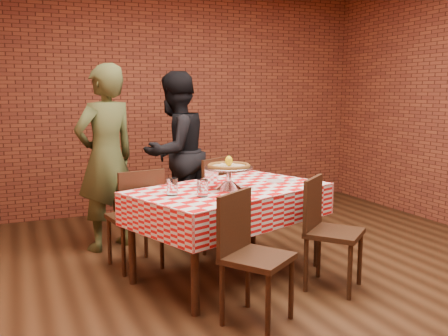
{
  "coord_description": "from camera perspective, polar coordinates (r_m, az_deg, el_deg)",
  "views": [
    {
      "loc": [
        -1.86,
        -3.2,
        1.55
      ],
      "look_at": [
        -0.27,
        0.51,
        0.92
      ],
      "focal_mm": 39.36,
      "sensor_mm": 36.0,
      "label": 1
    }
  ],
  "objects": [
    {
      "name": "back_wall",
      "position": [
        6.47,
        -6.63,
        7.95
      ],
      "size": [
        5.5,
        0.0,
        5.5
      ],
      "primitive_type": "plane",
      "rotation": [
        1.57,
        0.0,
        0.0
      ],
      "color": "brown",
      "rests_on": "ground"
    },
    {
      "name": "water_glass_right",
      "position": [
        3.78,
        -6.03,
        -2.19
      ],
      "size": [
        0.11,
        0.11,
        0.13
      ],
      "primitive_type": "cylinder",
      "rotation": [
        0.0,
        0.0,
        0.35
      ],
      "color": "white",
      "rests_on": "tablecloth"
    },
    {
      "name": "diner_black",
      "position": [
        5.43,
        -5.69,
        1.81
      ],
      "size": [
        1.08,
        1.01,
        1.77
      ],
      "primitive_type": "imported",
      "rotation": [
        0.0,
        0.0,
        3.67
      ],
      "color": "black",
      "rests_on": "ground"
    },
    {
      "name": "chair_far_left",
      "position": [
        4.41,
        -10.35,
        -5.72
      ],
      "size": [
        0.47,
        0.47,
        0.89
      ],
      "primitive_type": null,
      "rotation": [
        0.0,
        0.0,
        3.3
      ],
      "color": "#3B2210",
      "rests_on": "ground"
    },
    {
      "name": "sweetener_packet_a",
      "position": [
        4.4,
        7.79,
        -1.51
      ],
      "size": [
        0.06,
        0.06,
        0.0
      ],
      "primitive_type": "cube",
      "rotation": [
        0.0,
        0.0,
        0.58
      ],
      "color": "white",
      "rests_on": "tablecloth"
    },
    {
      "name": "side_plate",
      "position": [
        4.36,
        5.97,
        -1.53
      ],
      "size": [
        0.21,
        0.21,
        0.01
      ],
      "primitive_type": "cylinder",
      "rotation": [
        0.0,
        0.0,
        0.35
      ],
      "color": "white",
      "rests_on": "tablecloth"
    },
    {
      "name": "chair_far_right",
      "position": [
        4.9,
        -2.61,
        -3.96
      ],
      "size": [
        0.6,
        0.6,
        0.92
      ],
      "primitive_type": null,
      "rotation": [
        0.0,
        0.0,
        3.66
      ],
      "color": "#3B2210",
      "rests_on": "ground"
    },
    {
      "name": "pizza_stand",
      "position": [
        4.01,
        0.57,
        -1.18
      ],
      "size": [
        0.55,
        0.55,
        0.18
      ],
      "primitive_type": null,
      "rotation": [
        0.0,
        0.0,
        0.54
      ],
      "color": "silver",
      "rests_on": "tablecloth"
    },
    {
      "name": "sweetener_packet_b",
      "position": [
        4.43,
        8.01,
        -1.45
      ],
      "size": [
        0.06,
        0.05,
        0.0
      ],
      "primitive_type": "cube",
      "rotation": [
        0.0,
        0.0,
        0.3
      ],
      "color": "white",
      "rests_on": "tablecloth"
    },
    {
      "name": "lemon",
      "position": [
        3.99,
        0.57,
        0.82
      ],
      "size": [
        0.09,
        0.09,
        0.08
      ],
      "primitive_type": "ellipsoid",
      "rotation": [
        0.0,
        0.0,
        0.54
      ],
      "color": "yellow",
      "rests_on": "pizza"
    },
    {
      "name": "tablecloth",
      "position": [
        4.11,
        0.63,
        -4.12
      ],
      "size": [
        1.86,
        1.48,
        0.27
      ],
      "primitive_type": null,
      "rotation": [
        0.0,
        0.0,
        0.35
      ],
      "color": "red",
      "rests_on": "table"
    },
    {
      "name": "water_glass_left",
      "position": [
        3.72,
        -2.52,
        -2.34
      ],
      "size": [
        0.11,
        0.11,
        0.13
      ],
      "primitive_type": "cylinder",
      "rotation": [
        0.0,
        0.0,
        0.35
      ],
      "color": "white",
      "rests_on": "tablecloth"
    },
    {
      "name": "pizza",
      "position": [
        3.99,
        0.57,
        0.16
      ],
      "size": [
        0.48,
        0.48,
        0.03
      ],
      "primitive_type": "cylinder",
      "rotation": [
        0.0,
        0.0,
        0.54
      ],
      "color": "beige",
      "rests_on": "pizza_stand"
    },
    {
      "name": "ground",
      "position": [
        4.01,
        6.59,
        -13.88
      ],
      "size": [
        6.0,
        6.0,
        0.0
      ],
      "primitive_type": "plane",
      "color": "black",
      "rests_on": "ground"
    },
    {
      "name": "diner_olive",
      "position": [
        4.92,
        -13.53,
        1.14
      ],
      "size": [
        0.78,
        0.67,
        1.81
      ],
      "primitive_type": "imported",
      "rotation": [
        0.0,
        0.0,
        3.56
      ],
      "color": "#434A26",
      "rests_on": "ground"
    },
    {
      "name": "table",
      "position": [
        4.17,
        0.63,
        -7.43
      ],
      "size": [
        1.81,
        1.43,
        0.75
      ],
      "primitive_type": "cube",
      "rotation": [
        0.0,
        0.0,
        0.35
      ],
      "color": "#3B2210",
      "rests_on": "ground"
    },
    {
      "name": "chair_near_right",
      "position": [
        3.98,
        12.69,
        -7.53
      ],
      "size": [
        0.56,
        0.56,
        0.88
      ],
      "primitive_type": null,
      "rotation": [
        0.0,
        0.0,
        0.68
      ],
      "color": "#3B2210",
      "rests_on": "ground"
    },
    {
      "name": "chair_near_left",
      "position": [
        3.33,
        3.92,
        -10.58
      ],
      "size": [
        0.56,
        0.56,
        0.88
      ],
      "primitive_type": null,
      "rotation": [
        0.0,
        0.0,
        0.59
      ],
      "color": "#3B2210",
      "rests_on": "ground"
    },
    {
      "name": "condiment_caddy",
      "position": [
        4.29,
        -1.44,
        -0.76
      ],
      "size": [
        0.13,
        0.13,
        0.14
      ],
      "primitive_type": "cube",
      "rotation": [
        0.0,
        0.0,
        0.76
      ],
      "color": "silver",
      "rests_on": "tablecloth"
    }
  ]
}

